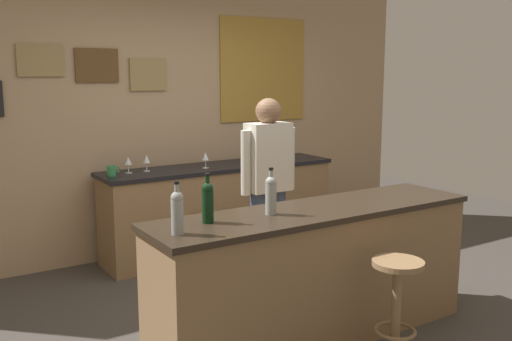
{
  "coord_description": "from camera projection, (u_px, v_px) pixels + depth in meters",
  "views": [
    {
      "loc": [
        -2.36,
        -3.33,
        1.82
      ],
      "look_at": [
        0.06,
        0.45,
        1.05
      ],
      "focal_mm": 40.13,
      "sensor_mm": 36.0,
      "label": 1
    }
  ],
  "objects": [
    {
      "name": "bar_stool",
      "position": [
        397.0,
        294.0,
        3.55
      ],
      "size": [
        0.32,
        0.32,
        0.68
      ],
      "color": "olive",
      "rests_on": "ground_plane"
    },
    {
      "name": "wine_glass_b",
      "position": [
        146.0,
        160.0,
        5.39
      ],
      "size": [
        0.07,
        0.07,
        0.16
      ],
      "color": "silver",
      "rests_on": "side_counter"
    },
    {
      "name": "bartender",
      "position": [
        268.0,
        182.0,
        4.7
      ],
      "size": [
        0.52,
        0.21,
        1.62
      ],
      "color": "#384766",
      "rests_on": "ground_plane"
    },
    {
      "name": "wine_glass_d",
      "position": [
        244.0,
        153.0,
        5.83
      ],
      "size": [
        0.07,
        0.07,
        0.16
      ],
      "color": "silver",
      "rests_on": "side_counter"
    },
    {
      "name": "back_wall",
      "position": [
        167.0,
        113.0,
        5.78
      ],
      "size": [
        6.0,
        0.09,
        2.8
      ],
      "color": "tan",
      "rests_on": "ground_plane"
    },
    {
      "name": "coffee_mug",
      "position": [
        112.0,
        171.0,
        5.16
      ],
      "size": [
        0.13,
        0.08,
        0.09
      ],
      "color": "#338C4C",
      "rests_on": "side_counter"
    },
    {
      "name": "wine_bottle_a",
      "position": [
        177.0,
        211.0,
        3.21
      ],
      "size": [
        0.07,
        0.07,
        0.31
      ],
      "color": "#999E99",
      "rests_on": "bar_counter"
    },
    {
      "name": "bar_counter",
      "position": [
        315.0,
        273.0,
        3.92
      ],
      "size": [
        2.38,
        0.6,
        0.92
      ],
      "color": "olive",
      "rests_on": "ground_plane"
    },
    {
      "name": "wine_glass_c",
      "position": [
        205.0,
        157.0,
        5.57
      ],
      "size": [
        0.07,
        0.07,
        0.16
      ],
      "color": "silver",
      "rests_on": "side_counter"
    },
    {
      "name": "wine_bottle_c",
      "position": [
        271.0,
        194.0,
        3.66
      ],
      "size": [
        0.07,
        0.07,
        0.31
      ],
      "color": "#999E99",
      "rests_on": "bar_counter"
    },
    {
      "name": "wine_glass_a",
      "position": [
        128.0,
        161.0,
        5.29
      ],
      "size": [
        0.07,
        0.07,
        0.16
      ],
      "color": "silver",
      "rests_on": "side_counter"
    },
    {
      "name": "side_counter",
      "position": [
        220.0,
        208.0,
        5.84
      ],
      "size": [
        2.45,
        0.56,
        0.9
      ],
      "color": "olive",
      "rests_on": "ground_plane"
    },
    {
      "name": "wine_bottle_b",
      "position": [
        208.0,
        201.0,
        3.46
      ],
      "size": [
        0.07,
        0.07,
        0.31
      ],
      "color": "black",
      "rests_on": "bar_counter"
    },
    {
      "name": "ground_plane",
      "position": [
        281.0,
        316.0,
        4.33
      ],
      "size": [
        10.0,
        10.0,
        0.0
      ],
      "primitive_type": "plane",
      "color": "#423D38"
    }
  ]
}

